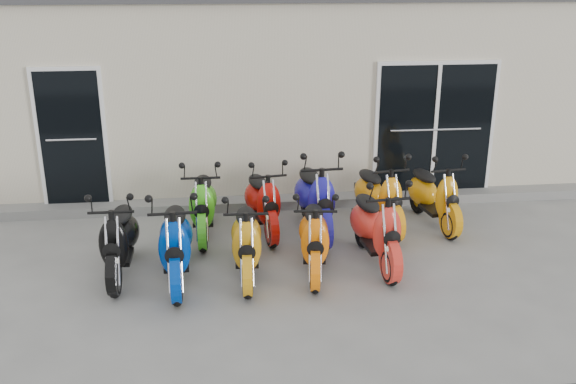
% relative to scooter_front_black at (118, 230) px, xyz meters
% --- Properties ---
extents(ground, '(80.00, 80.00, 0.00)m').
position_rel_scooter_front_black_xyz_m(ground, '(2.22, 0.21, -0.62)').
color(ground, gray).
rests_on(ground, ground).
extents(building, '(14.00, 6.00, 3.20)m').
position_rel_scooter_front_black_xyz_m(building, '(2.22, 5.41, 0.98)').
color(building, beige).
rests_on(building, ground).
extents(front_step, '(14.00, 0.40, 0.15)m').
position_rel_scooter_front_black_xyz_m(front_step, '(2.22, 2.23, -0.55)').
color(front_step, gray).
rests_on(front_step, ground).
extents(door_left, '(1.07, 0.08, 2.22)m').
position_rel_scooter_front_black_xyz_m(door_left, '(-0.98, 2.38, 0.64)').
color(door_left, black).
rests_on(door_left, front_step).
extents(door_right, '(2.02, 0.08, 2.22)m').
position_rel_scooter_front_black_xyz_m(door_right, '(4.82, 2.38, 0.64)').
color(door_right, black).
rests_on(door_right, front_step).
extents(scooter_front_black, '(0.62, 1.69, 1.24)m').
position_rel_scooter_front_black_xyz_m(scooter_front_black, '(0.00, 0.00, 0.00)').
color(scooter_front_black, black).
rests_on(scooter_front_black, ground).
extents(scooter_front_blue, '(0.72, 1.80, 1.31)m').
position_rel_scooter_front_black_xyz_m(scooter_front_blue, '(0.71, -0.24, 0.03)').
color(scooter_front_blue, '#01319E').
rests_on(scooter_front_blue, ground).
extents(scooter_front_orange_a, '(0.66, 1.68, 1.23)m').
position_rel_scooter_front_black_xyz_m(scooter_front_orange_a, '(1.59, -0.21, -0.01)').
color(scooter_front_orange_a, orange).
rests_on(scooter_front_orange_a, ground).
extents(scooter_front_orange_b, '(0.79, 1.70, 1.21)m').
position_rel_scooter_front_black_xyz_m(scooter_front_orange_b, '(2.45, -0.18, -0.02)').
color(scooter_front_orange_b, orange).
rests_on(scooter_front_orange_b, ground).
extents(scooter_front_red, '(0.78, 1.80, 1.29)m').
position_rel_scooter_front_black_xyz_m(scooter_front_red, '(3.28, -0.04, 0.03)').
color(scooter_front_red, red).
rests_on(scooter_front_red, ground).
extents(scooter_back_green, '(0.63, 1.69, 1.25)m').
position_rel_scooter_front_black_xyz_m(scooter_back_green, '(1.02, 1.17, 0.00)').
color(scooter_back_green, '#46C61F').
rests_on(scooter_back_green, ground).
extents(scooter_back_red, '(0.83, 1.72, 1.22)m').
position_rel_scooter_front_black_xyz_m(scooter_back_red, '(1.89, 1.19, -0.01)').
color(scooter_back_red, '#B50F09').
rests_on(scooter_back_red, ground).
extents(scooter_back_blue, '(0.79, 1.89, 1.37)m').
position_rel_scooter_front_black_xyz_m(scooter_back_blue, '(2.64, 1.09, 0.06)').
color(scooter_back_blue, '#1D189B').
rests_on(scooter_back_blue, ground).
extents(scooter_back_yellow, '(0.88, 1.78, 1.26)m').
position_rel_scooter_front_black_xyz_m(scooter_back_yellow, '(3.61, 1.16, 0.01)').
color(scooter_back_yellow, orange).
rests_on(scooter_back_yellow, ground).
extents(scooter_back_extra, '(0.83, 1.72, 1.22)m').
position_rel_scooter_front_black_xyz_m(scooter_back_extra, '(4.46, 1.19, -0.01)').
color(scooter_back_extra, orange).
rests_on(scooter_back_extra, ground).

